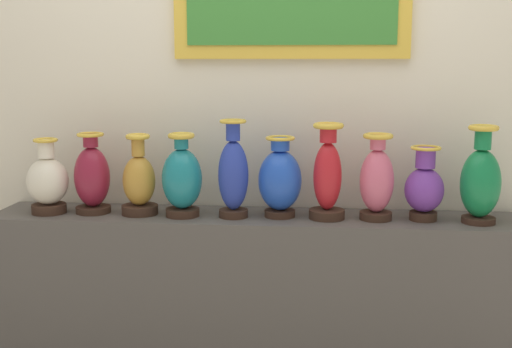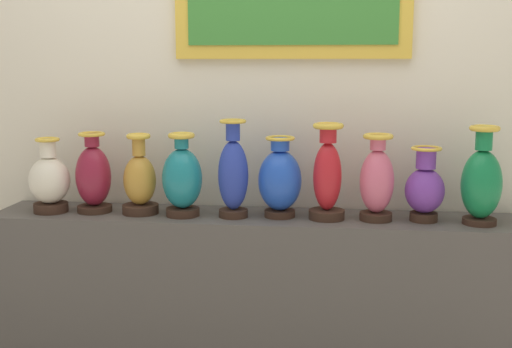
# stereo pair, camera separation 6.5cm
# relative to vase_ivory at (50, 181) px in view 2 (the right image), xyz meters

# --- Properties ---
(display_shelf) EXTENTS (2.32, 0.36, 0.80)m
(display_shelf) POSITION_rel_vase_ivory_xyz_m (0.92, 0.04, -0.54)
(display_shelf) COLOR #4C4742
(display_shelf) RESTS_ON ground_plane
(back_wall) EXTENTS (4.27, 0.14, 2.98)m
(back_wall) POSITION_rel_vase_ivory_xyz_m (0.92, 0.28, 0.55)
(back_wall) COLOR beige
(back_wall) RESTS_ON ground_plane
(vase_ivory) EXTENTS (0.18, 0.18, 0.33)m
(vase_ivory) POSITION_rel_vase_ivory_xyz_m (0.00, 0.00, 0.00)
(vase_ivory) COLOR #382319
(vase_ivory) RESTS_ON display_shelf
(vase_burgundy) EXTENTS (0.16, 0.16, 0.36)m
(vase_burgundy) POSITION_rel_vase_ivory_xyz_m (0.19, 0.03, 0.02)
(vase_burgundy) COLOR #382319
(vase_burgundy) RESTS_ON display_shelf
(vase_ochre) EXTENTS (0.16, 0.16, 0.35)m
(vase_ochre) POSITION_rel_vase_ivory_xyz_m (0.41, 0.02, 0.00)
(vase_ochre) COLOR #382319
(vase_ochre) RESTS_ON display_shelf
(vase_teal) EXTENTS (0.17, 0.17, 0.36)m
(vase_teal) POSITION_rel_vase_ivory_xyz_m (0.60, -0.00, 0.02)
(vase_teal) COLOR #382319
(vase_teal) RESTS_ON display_shelf
(vase_cobalt) EXTENTS (0.13, 0.13, 0.42)m
(vase_cobalt) POSITION_rel_vase_ivory_xyz_m (0.82, 0.00, 0.05)
(vase_cobalt) COLOR #382319
(vase_cobalt) RESTS_ON display_shelf
(vase_sapphire) EXTENTS (0.19, 0.19, 0.35)m
(vase_sapphire) POSITION_rel_vase_ivory_xyz_m (1.02, 0.03, 0.02)
(vase_sapphire) COLOR #382319
(vase_sapphire) RESTS_ON display_shelf
(vase_crimson) EXTENTS (0.15, 0.15, 0.41)m
(vase_crimson) POSITION_rel_vase_ivory_xyz_m (1.22, 0.01, 0.04)
(vase_crimson) COLOR #382319
(vase_crimson) RESTS_ON display_shelf
(vase_rose) EXTENTS (0.14, 0.14, 0.37)m
(vase_rose) POSITION_rel_vase_ivory_xyz_m (1.43, 0.02, 0.03)
(vase_rose) COLOR #382319
(vase_rose) RESTS_ON display_shelf
(vase_violet) EXTENTS (0.16, 0.16, 0.31)m
(vase_violet) POSITION_rel_vase_ivory_xyz_m (1.63, 0.03, -0.00)
(vase_violet) COLOR #382319
(vase_violet) RESTS_ON display_shelf
(vase_emerald) EXTENTS (0.16, 0.16, 0.41)m
(vase_emerald) POSITION_rel_vase_ivory_xyz_m (1.85, -0.00, 0.04)
(vase_emerald) COLOR #382319
(vase_emerald) RESTS_ON display_shelf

